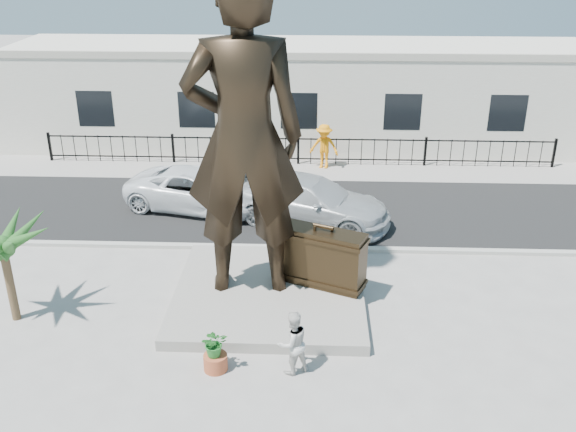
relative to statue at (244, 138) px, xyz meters
name	(u,v)px	position (x,y,z in m)	size (l,w,h in m)	color
ground	(285,329)	(1.12, -1.73, -4.56)	(100.00, 100.00, 0.00)	#9E9991
street	(295,207)	(1.12, 6.27, -4.56)	(40.00, 7.00, 0.01)	black
curb	(291,248)	(1.12, 2.77, -4.50)	(40.00, 0.25, 0.12)	#A5A399
far_sidewalk	(298,170)	(1.12, 10.27, -4.55)	(40.00, 2.50, 0.02)	#9E9991
plinth	(269,293)	(0.62, -0.23, -4.41)	(5.20, 5.20, 0.30)	gray
fence	(298,151)	(1.12, 11.07, -3.96)	(22.00, 0.10, 1.20)	black
building	(301,93)	(1.12, 15.27, -2.36)	(28.00, 7.00, 4.40)	silver
statue	(244,138)	(0.00, 0.00, 0.00)	(3.11, 2.04, 8.53)	black
suitcase	(323,258)	(2.09, 0.11, -3.44)	(2.34, 0.74, 1.65)	black
tourist	(293,343)	(1.38, -3.45, -3.78)	(0.77, 0.60, 1.58)	silver
car_white	(199,190)	(-2.39, 6.00, -3.82)	(2.43, 5.27, 1.47)	white
car_silver	(310,201)	(1.69, 4.88, -3.73)	(2.30, 5.65, 1.64)	#B4B7B9
worker	(324,146)	(2.23, 10.60, -3.59)	(1.24, 0.71, 1.92)	orange
palm_tree	(17,318)	(-5.99, -1.54, -4.56)	(1.80, 1.80, 3.20)	#204E1C
planter	(216,362)	(-0.42, -3.46, -4.36)	(0.56, 0.56, 0.40)	#A34A2B
shrub	(215,343)	(-0.42, -3.46, -3.83)	(0.60, 0.52, 0.67)	#236C26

